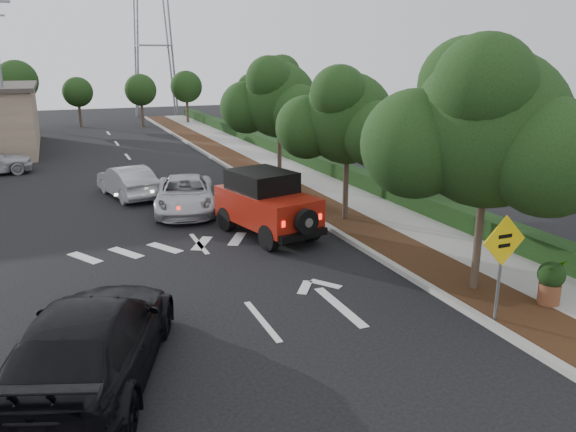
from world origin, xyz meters
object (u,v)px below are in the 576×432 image
silver_suv_ahead (185,195)px  black_suv_oncoming (91,341)px  speed_hump_sign (502,254)px  red_jeep (264,203)px

silver_suv_ahead → black_suv_oncoming: (-4.23, -11.28, 0.15)m
silver_suv_ahead → speed_hump_sign: (4.30, -12.30, 1.02)m
red_jeep → speed_hump_sign: (2.48, -8.35, 0.59)m
red_jeep → silver_suv_ahead: bearing=101.3°
silver_suv_ahead → black_suv_oncoming: 12.05m
speed_hump_sign → red_jeep: bearing=106.4°
red_jeep → speed_hump_sign: bearing=-86.9°
red_jeep → black_suv_oncoming: 9.51m
black_suv_oncoming → speed_hump_sign: 8.63m
black_suv_oncoming → speed_hump_sign: bearing=-166.8°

